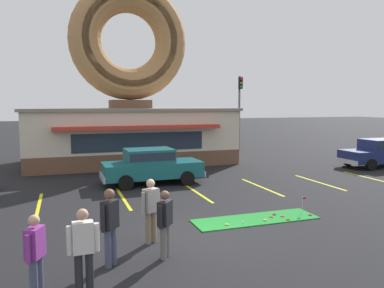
{
  "coord_description": "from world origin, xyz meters",
  "views": [
    {
      "loc": [
        -3.17,
        -9.13,
        3.58
      ],
      "look_at": [
        1.71,
        5.0,
        2.0
      ],
      "focal_mm": 35.0,
      "sensor_mm": 36.0,
      "label": 1
    }
  ],
  "objects_px": {
    "pedestrian_leather_jacket_man": "(151,208)",
    "trash_bin": "(233,155)",
    "pedestrian_blue_sweater_man": "(165,221)",
    "traffic_light_pole": "(240,103)",
    "car_navy": "(380,152)",
    "car_teal": "(151,165)",
    "pedestrian_hooded_kid": "(110,223)",
    "pedestrian_clipboard_woman": "(83,247)",
    "putting_flag_pin": "(303,201)",
    "pedestrian_beanie_man": "(35,252)",
    "golf_ball": "(243,222)"
  },
  "relations": [
    {
      "from": "pedestrian_hooded_kid",
      "to": "pedestrian_clipboard_woman",
      "type": "relative_size",
      "value": 1.06
    },
    {
      "from": "traffic_light_pole",
      "to": "pedestrian_blue_sweater_man",
      "type": "bearing_deg",
      "value": -120.76
    },
    {
      "from": "car_navy",
      "to": "pedestrian_beanie_man",
      "type": "distance_m",
      "value": 20.11
    },
    {
      "from": "car_navy",
      "to": "pedestrian_hooded_kid",
      "type": "xyz_separation_m",
      "value": [
        -16.3,
        -8.49,
        0.1
      ]
    },
    {
      "from": "car_teal",
      "to": "golf_ball",
      "type": "bearing_deg",
      "value": -78.44
    },
    {
      "from": "golf_ball",
      "to": "pedestrian_leather_jacket_man",
      "type": "bearing_deg",
      "value": -168.09
    },
    {
      "from": "car_teal",
      "to": "pedestrian_beanie_man",
      "type": "height_order",
      "value": "car_teal"
    },
    {
      "from": "putting_flag_pin",
      "to": "pedestrian_leather_jacket_man",
      "type": "distance_m",
      "value": 5.41
    },
    {
      "from": "putting_flag_pin",
      "to": "car_teal",
      "type": "relative_size",
      "value": 0.12
    },
    {
      "from": "pedestrian_leather_jacket_man",
      "to": "pedestrian_clipboard_woman",
      "type": "xyz_separation_m",
      "value": [
        -1.78,
        -2.17,
        -0.02
      ]
    },
    {
      "from": "putting_flag_pin",
      "to": "pedestrian_hooded_kid",
      "type": "bearing_deg",
      "value": -163.02
    },
    {
      "from": "car_navy",
      "to": "trash_bin",
      "type": "bearing_deg",
      "value": 152.32
    },
    {
      "from": "car_teal",
      "to": "pedestrian_leather_jacket_man",
      "type": "height_order",
      "value": "pedestrian_leather_jacket_man"
    },
    {
      "from": "car_teal",
      "to": "pedestrian_hooded_kid",
      "type": "bearing_deg",
      "value": -108.82
    },
    {
      "from": "putting_flag_pin",
      "to": "golf_ball",
      "type": "bearing_deg",
      "value": -173.39
    },
    {
      "from": "putting_flag_pin",
      "to": "pedestrian_beanie_man",
      "type": "bearing_deg",
      "value": -159.84
    },
    {
      "from": "pedestrian_leather_jacket_man",
      "to": "pedestrian_clipboard_woman",
      "type": "relative_size",
      "value": 1.02
    },
    {
      "from": "trash_bin",
      "to": "car_teal",
      "type": "bearing_deg",
      "value": -145.3
    },
    {
      "from": "golf_ball",
      "to": "car_navy",
      "type": "bearing_deg",
      "value": 29.15
    },
    {
      "from": "car_teal",
      "to": "pedestrian_blue_sweater_man",
      "type": "height_order",
      "value": "pedestrian_blue_sweater_man"
    },
    {
      "from": "pedestrian_leather_jacket_man",
      "to": "car_teal",
      "type": "bearing_deg",
      "value": 77.07
    },
    {
      "from": "golf_ball",
      "to": "car_teal",
      "type": "relative_size",
      "value": 0.01
    },
    {
      "from": "car_teal",
      "to": "trash_bin",
      "type": "distance_m",
      "value": 7.34
    },
    {
      "from": "putting_flag_pin",
      "to": "trash_bin",
      "type": "distance_m",
      "value": 10.69
    },
    {
      "from": "trash_bin",
      "to": "pedestrian_leather_jacket_man",
      "type": "bearing_deg",
      "value": -124.11
    },
    {
      "from": "car_teal",
      "to": "pedestrian_beanie_man",
      "type": "bearing_deg",
      "value": -114.99
    },
    {
      "from": "car_navy",
      "to": "pedestrian_leather_jacket_man",
      "type": "relative_size",
      "value": 2.72
    },
    {
      "from": "putting_flag_pin",
      "to": "car_navy",
      "type": "distance_m",
      "value": 11.8
    },
    {
      "from": "car_teal",
      "to": "trash_bin",
      "type": "height_order",
      "value": "car_teal"
    },
    {
      "from": "putting_flag_pin",
      "to": "car_teal",
      "type": "height_order",
      "value": "car_teal"
    },
    {
      "from": "putting_flag_pin",
      "to": "pedestrian_clipboard_woman",
      "type": "relative_size",
      "value": 0.33
    },
    {
      "from": "car_navy",
      "to": "pedestrian_clipboard_woman",
      "type": "bearing_deg",
      "value": -150.47
    },
    {
      "from": "pedestrian_beanie_man",
      "to": "putting_flag_pin",
      "type": "bearing_deg",
      "value": 20.16
    },
    {
      "from": "pedestrian_leather_jacket_man",
      "to": "trash_bin",
      "type": "bearing_deg",
      "value": 55.89
    },
    {
      "from": "pedestrian_clipboard_woman",
      "to": "traffic_light_pole",
      "type": "bearing_deg",
      "value": 56.71
    },
    {
      "from": "car_navy",
      "to": "pedestrian_beanie_man",
      "type": "relative_size",
      "value": 2.9
    },
    {
      "from": "golf_ball",
      "to": "car_navy",
      "type": "relative_size",
      "value": 0.01
    },
    {
      "from": "putting_flag_pin",
      "to": "pedestrian_leather_jacket_man",
      "type": "height_order",
      "value": "pedestrian_leather_jacket_man"
    },
    {
      "from": "car_navy",
      "to": "traffic_light_pole",
      "type": "relative_size",
      "value": 0.79
    },
    {
      "from": "car_teal",
      "to": "car_navy",
      "type": "height_order",
      "value": "same"
    },
    {
      "from": "pedestrian_leather_jacket_man",
      "to": "trash_bin",
      "type": "xyz_separation_m",
      "value": [
        7.67,
        11.32,
        -0.44
      ]
    },
    {
      "from": "pedestrian_blue_sweater_man",
      "to": "traffic_light_pole",
      "type": "bearing_deg",
      "value": 59.24
    },
    {
      "from": "pedestrian_beanie_man",
      "to": "trash_bin",
      "type": "xyz_separation_m",
      "value": [
        10.3,
        13.34,
        -0.37
      ]
    },
    {
      "from": "pedestrian_hooded_kid",
      "to": "pedestrian_beanie_man",
      "type": "bearing_deg",
      "value": -147.43
    },
    {
      "from": "car_teal",
      "to": "pedestrian_beanie_man",
      "type": "distance_m",
      "value": 10.11
    },
    {
      "from": "pedestrian_clipboard_woman",
      "to": "traffic_light_pole",
      "type": "height_order",
      "value": "traffic_light_pole"
    },
    {
      "from": "pedestrian_clipboard_woman",
      "to": "pedestrian_beanie_man",
      "type": "relative_size",
      "value": 1.05
    },
    {
      "from": "pedestrian_clipboard_woman",
      "to": "pedestrian_beanie_man",
      "type": "bearing_deg",
      "value": 169.39
    },
    {
      "from": "golf_ball",
      "to": "pedestrian_blue_sweater_man",
      "type": "bearing_deg",
      "value": -149.85
    },
    {
      "from": "car_teal",
      "to": "pedestrian_hooded_kid",
      "type": "relative_size",
      "value": 2.62
    }
  ]
}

